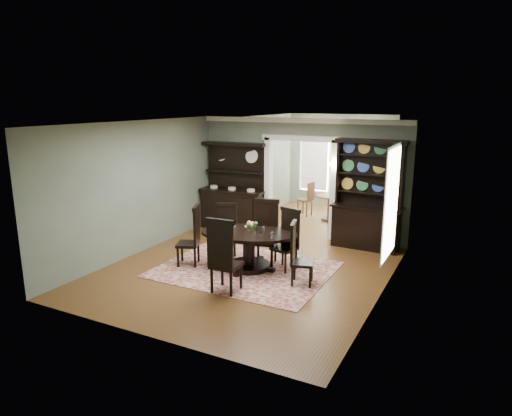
% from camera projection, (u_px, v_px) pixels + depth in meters
% --- Properties ---
extents(room, '(5.51, 6.01, 3.01)m').
position_uv_depth(room, '(245.00, 196.00, 9.07)').
color(room, brown).
rests_on(room, ground).
extents(parlor, '(3.51, 3.50, 3.01)m').
position_uv_depth(parlor, '(331.00, 165.00, 13.84)').
color(parlor, brown).
rests_on(parlor, ground).
extents(doorway_trim, '(2.08, 0.25, 2.57)m').
position_uv_depth(doorway_trim, '(300.00, 173.00, 11.62)').
color(doorway_trim, white).
rests_on(doorway_trim, floor).
extents(right_window, '(0.15, 1.47, 2.12)m').
position_uv_depth(right_window, '(392.00, 199.00, 8.64)').
color(right_window, white).
rests_on(right_window, wall_right).
extents(wall_sconce, '(0.27, 0.21, 0.21)m').
position_uv_depth(wall_sconce, '(335.00, 166.00, 11.01)').
color(wall_sconce, '#C17733').
rests_on(wall_sconce, back_wall_right).
extents(rug, '(3.46, 2.71, 0.01)m').
position_uv_depth(rug, '(245.00, 269.00, 9.48)').
color(rug, maroon).
rests_on(rug, floor).
extents(dining_table, '(2.28, 2.28, 0.79)m').
position_uv_depth(dining_table, '(249.00, 243.00, 9.43)').
color(dining_table, black).
rests_on(dining_table, rug).
extents(centerpiece, '(1.29, 0.83, 0.21)m').
position_uv_depth(centerpiece, '(251.00, 228.00, 9.40)').
color(centerpiece, silver).
rests_on(centerpiece, dining_table).
extents(chair_far_left, '(0.59, 0.57, 1.24)m').
position_uv_depth(chair_far_left, '(226.00, 230.00, 10.05)').
color(chair_far_left, black).
rests_on(chair_far_left, rug).
extents(chair_far_mid, '(0.61, 0.59, 1.39)m').
position_uv_depth(chair_far_mid, '(266.00, 230.00, 9.75)').
color(chair_far_mid, black).
rests_on(chair_far_mid, rug).
extents(chair_far_right, '(0.57, 0.55, 1.28)m').
position_uv_depth(chair_far_right, '(288.00, 237.00, 9.42)').
color(chair_far_right, black).
rests_on(chair_far_right, rug).
extents(chair_end_left, '(0.61, 0.62, 1.30)m').
position_uv_depth(chair_end_left, '(193.00, 234.00, 9.59)').
color(chair_end_left, black).
rests_on(chair_end_left, rug).
extents(chair_end_right, '(0.53, 0.54, 1.22)m').
position_uv_depth(chair_end_right, '(297.00, 252.00, 8.60)').
color(chair_end_right, black).
rests_on(chair_end_right, rug).
extents(chair_near, '(0.55, 0.52, 1.43)m').
position_uv_depth(chair_near, '(223.00, 254.00, 8.14)').
color(chair_near, black).
rests_on(chair_near, rug).
extents(sideboard, '(1.82, 0.76, 2.34)m').
position_uv_depth(sideboard, '(234.00, 199.00, 12.37)').
color(sideboard, black).
rests_on(sideboard, floor).
extents(welsh_dresser, '(1.66, 0.66, 2.56)m').
position_uv_depth(welsh_dresser, '(367.00, 209.00, 10.74)').
color(welsh_dresser, black).
rests_on(welsh_dresser, floor).
extents(parlor_table, '(0.81, 0.81, 0.75)m').
position_uv_depth(parlor_table, '(329.00, 204.00, 13.27)').
color(parlor_table, '#583119').
rests_on(parlor_table, parlor_floor).
extents(parlor_chair_left, '(0.46, 0.45, 1.05)m').
position_uv_depth(parlor_chair_left, '(307.00, 198.00, 13.73)').
color(parlor_chair_left, '#583119').
rests_on(parlor_chair_left, parlor_floor).
extents(parlor_chair_right, '(0.41, 0.41, 0.89)m').
position_uv_depth(parlor_chair_right, '(344.00, 205.00, 13.11)').
color(parlor_chair_right, '#583119').
rests_on(parlor_chair_right, parlor_floor).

